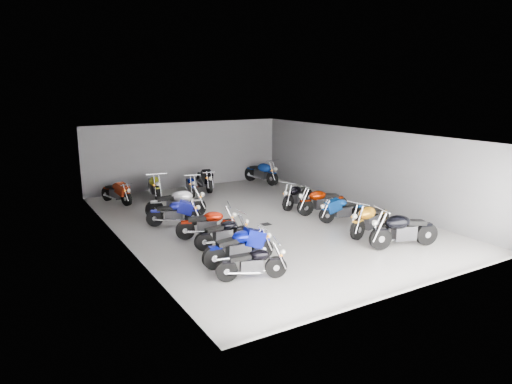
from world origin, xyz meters
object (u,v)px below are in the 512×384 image
motorcycle_left_d (208,224)px  drain_grate (266,224)px  motorcycle_left_b (240,247)px  motorcycle_right_a (403,230)px  motorcycle_right_d (322,201)px  motorcycle_left_c (224,233)px  motorcycle_right_c (342,210)px  motorcycle_left_a (252,263)px  motorcycle_left_e (175,213)px  motorcycle_back_d (205,179)px  motorcycle_left_f (177,203)px  motorcycle_back_f (261,172)px  motorcycle_right_b (370,219)px  motorcycle_back_b (154,186)px  motorcycle_right_e (298,196)px  motorcycle_back_a (117,192)px  motorcycle_back_c (191,185)px

motorcycle_left_d → drain_grate: bearing=118.7°
motorcycle_left_b → motorcycle_right_a: motorcycle_right_a is taller
motorcycle_right_a → motorcycle_right_d: (0.23, 4.28, -0.04)m
drain_grate → motorcycle_right_d: 2.65m
motorcycle_left_c → motorcycle_right_c: size_ratio=1.01×
drain_grate → motorcycle_left_a: motorcycle_left_a is taller
motorcycle_left_e → motorcycle_right_a: 7.79m
motorcycle_back_d → motorcycle_left_d: bearing=74.1°
motorcycle_left_d → motorcycle_left_f: motorcycle_left_f is taller
drain_grate → motorcycle_left_b: (-2.65, -2.88, 0.51)m
motorcycle_right_c → motorcycle_back_f: motorcycle_back_f is taller
drain_grate → motorcycle_right_b: 3.69m
motorcycle_left_f → motorcycle_right_b: motorcycle_left_f is taller
motorcycle_left_e → motorcycle_back_b: motorcycle_back_b is taller
motorcycle_right_b → motorcycle_back_b: size_ratio=0.97×
motorcycle_right_e → motorcycle_back_a: bearing=32.4°
motorcycle_back_d → motorcycle_right_e: bearing=118.9°
motorcycle_right_d → motorcycle_back_f: bearing=1.1°
motorcycle_right_b → motorcycle_right_c: 1.64m
motorcycle_left_a → motorcycle_left_c: (0.47, 2.59, 0.01)m
motorcycle_left_d → motorcycle_back_f: motorcycle_back_f is taller
motorcycle_left_b → motorcycle_back_c: bearing=169.9°
motorcycle_left_a → motorcycle_right_a: 5.23m
motorcycle_back_a → motorcycle_back_c: size_ratio=1.03×
motorcycle_right_b → motorcycle_right_c: size_ratio=1.18×
motorcycle_left_a → motorcycle_left_d: 3.62m
motorcycle_right_d → motorcycle_back_f: (1.01, 6.25, 0.05)m
drain_grate → motorcycle_right_d: size_ratio=0.15×
motorcycle_back_a → motorcycle_back_c: bearing=158.1°
motorcycle_left_f → motorcycle_back_b: motorcycle_left_f is taller
motorcycle_left_a → motorcycle_left_b: size_ratio=0.84×
motorcycle_left_a → motorcycle_back_d: bearing=-178.5°
motorcycle_left_b → motorcycle_left_e: 4.41m
motorcycle_right_b → motorcycle_back_f: bearing=-22.5°
motorcycle_left_a → motorcycle_right_c: 6.14m
drain_grate → motorcycle_left_a: size_ratio=0.18×
motorcycle_right_c → motorcycle_back_d: size_ratio=0.84×
motorcycle_left_d → motorcycle_right_d: 5.08m
motorcycle_left_b → motorcycle_right_b: (5.04, 0.12, 0.02)m
motorcycle_back_b → motorcycle_left_d: bearing=96.2°
motorcycle_left_b → motorcycle_back_c: 8.92m
motorcycle_left_c → motorcycle_back_f: (6.00, 7.68, 0.12)m
motorcycle_left_a → motorcycle_right_c: size_ratio=0.96×
motorcycle_back_d → motorcycle_left_c: bearing=77.4°
motorcycle_right_b → motorcycle_back_a: (-6.27, 8.60, -0.05)m
motorcycle_left_a → motorcycle_right_e: (5.22, 5.32, 0.06)m
motorcycle_left_c → motorcycle_right_a: motorcycle_right_a is taller
motorcycle_left_b → motorcycle_back_d: (3.07, 9.20, 0.02)m
motorcycle_right_b → motorcycle_back_a: size_ratio=1.14×
motorcycle_right_b → motorcycle_back_d: motorcycle_right_b is taller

